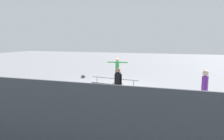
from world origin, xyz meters
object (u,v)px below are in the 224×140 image
grind_rail (114,82)px  loose_skateboard_yellow (51,98)px  bystander_black_shirt (118,82)px  loose_skateboard_black (83,76)px  bystander_purple_shirt (205,89)px  trash_bin (148,115)px  skateboard_main (118,82)px  skater_main (117,68)px  loose_skateboard_natural (146,93)px  skate_ledge (36,87)px

grind_rail → loose_skateboard_yellow: bearing=73.2°
bystander_black_shirt → loose_skateboard_black: bearing=-49.3°
bystander_purple_shirt → trash_bin: size_ratio=1.76×
skateboard_main → bystander_purple_shirt: bystander_purple_shirt is taller
skater_main → loose_skateboard_yellow: (1.91, 4.64, -0.87)m
bystander_black_shirt → loose_skateboard_natural: bearing=-120.9°
skater_main → loose_skateboard_black: skater_main is taller
bystander_black_shirt → loose_skateboard_yellow: bystander_black_shirt is taller
skateboard_main → grind_rail: bearing=-61.8°
bystander_black_shirt → loose_skateboard_black: 6.72m
grind_rail → trash_bin: trash_bin is taller
skateboard_main → loose_skateboard_yellow: 4.88m
skate_ledge → grind_rail: bearing=-143.0°
loose_skateboard_yellow → loose_skateboard_black: bearing=-66.9°
bystander_purple_shirt → loose_skateboard_black: bearing=73.6°
trash_bin → bystander_purple_shirt: bearing=-128.5°
skate_ledge → loose_skateboard_natural: size_ratio=3.08×
loose_skateboard_natural → loose_skateboard_black: size_ratio=0.96×
skater_main → bystander_purple_shirt: (-4.80, 4.40, -0.01)m
grind_rail → skate_ledge: size_ratio=1.41×
trash_bin → skater_main: bearing=-65.8°
loose_skateboard_yellow → loose_skateboard_black: same height
bystander_black_shirt → loose_skateboard_yellow: 3.29m
skate_ledge → loose_skateboard_yellow: 2.12m
bystander_black_shirt → trash_bin: bystander_black_shirt is taller
skater_main → skateboard_main: skater_main is taller
skate_ledge → loose_skateboard_black: bearing=-98.1°
trash_bin → skate_ledge: bearing=-26.1°
loose_skateboard_yellow → skateboard_main: bearing=-101.7°
grind_rail → skater_main: (0.02, -0.66, 0.76)m
grind_rail → skater_main: skater_main is taller
skate_ledge → bystander_black_shirt: size_ratio=1.51×
skater_main → loose_skateboard_natural: skater_main is taller
grind_rail → loose_skateboard_black: grind_rail is taller
skate_ledge → skater_main: skater_main is taller
bystander_purple_shirt → loose_skateboard_natural: bystander_purple_shirt is taller
grind_rail → loose_skateboard_natural: grind_rail is taller
loose_skateboard_yellow → trash_bin: trash_bin is taller
loose_skateboard_natural → bystander_purple_shirt: bearing=14.0°
grind_rail → loose_skateboard_natural: bearing=151.5°
loose_skateboard_natural → loose_skateboard_yellow: bearing=-99.2°
skateboard_main → loose_skateboard_black: (3.09, -1.38, 0.00)m
skater_main → loose_skateboard_natural: (-2.25, 2.38, -0.87)m
grind_rail → bystander_black_shirt: size_ratio=2.12×
loose_skateboard_yellow → trash_bin: (-4.90, 2.04, 0.39)m
bystander_purple_shirt → loose_skateboard_natural: 3.37m
skater_main → loose_skateboard_natural: 3.39m
grind_rail → skate_ledge: grind_rail is taller
skater_main → skateboard_main: (-0.11, 0.19, -0.87)m
skate_ledge → loose_skateboard_yellow: bearing=144.9°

